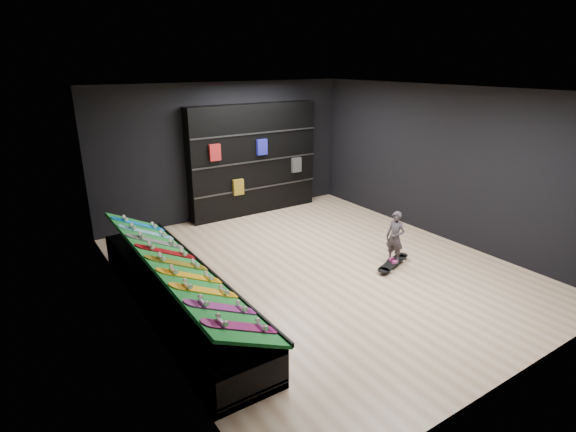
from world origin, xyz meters
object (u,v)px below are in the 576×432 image
back_shelving (253,160)px  floor_skateboard (393,264)px  child (394,247)px  display_rack (176,295)px

back_shelving → floor_skateboard: back_shelving is taller
floor_skateboard → child: (0.00, 0.00, 0.32)m
back_shelving → display_rack: bearing=-133.5°
display_rack → child: 3.75m
display_rack → child: bearing=-10.3°
floor_skateboard → child: size_ratio=1.77×
back_shelving → child: back_shelving is taller
floor_skateboard → back_shelving: bearing=77.8°
display_rack → floor_skateboard: display_rack is taller
floor_skateboard → child: 0.32m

